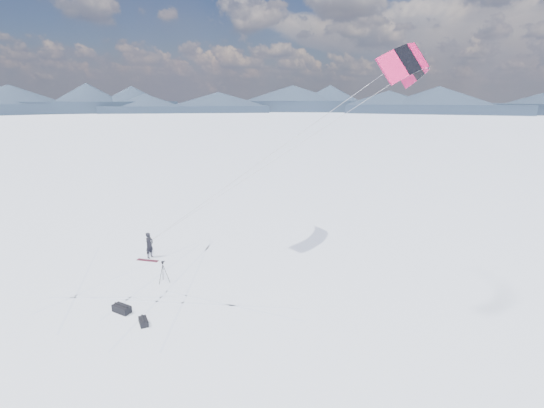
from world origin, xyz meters
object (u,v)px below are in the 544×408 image
Objects in this scene: snowkiter at (150,257)px; gear_bag_a at (122,309)px; tripod at (163,269)px; snowboard at (148,260)px; gear_bag_b at (143,321)px.

gear_bag_a is at bearing -151.84° from snowkiter.
snowkiter is 4.27m from tripod.
snowboard is 6.55m from gear_bag_a.
snowkiter is 8.45m from gear_bag_b.
gear_bag_b is (1.80, -0.17, -0.04)m from gear_bag_a.
tripod is at bearing 99.55° from gear_bag_a.
tripod is 3.63m from gear_bag_a.
gear_bag_a is (0.75, -3.49, -0.66)m from tripod.
snowboard is 7.91m from gear_bag_b.
snowkiter reaches higher than gear_bag_a.
gear_bag_b is (6.16, -5.78, 0.15)m from snowkiter.
tripod is 1.34× the size of gear_bag_a.
tripod reaches higher than snowkiter.
snowkiter is 1.33× the size of tripod.
snowkiter is 0.56m from snowboard.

